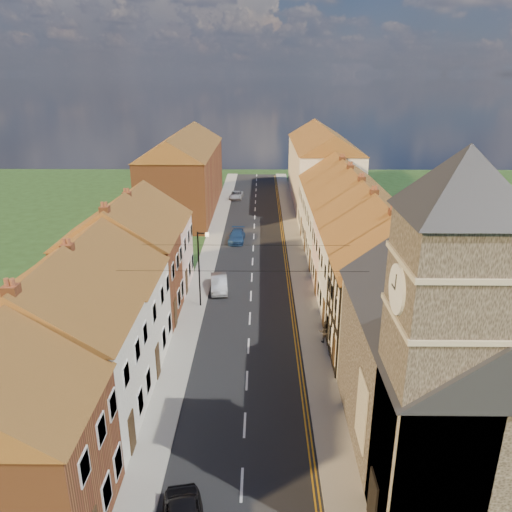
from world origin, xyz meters
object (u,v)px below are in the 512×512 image
(lamppost, at_px, (200,264))
(pedestrian_right, at_px, (325,332))
(church, at_px, (461,355))
(car_mid, at_px, (219,283))
(car_distant, at_px, (236,195))
(car_far, at_px, (237,236))

(lamppost, distance_m, pedestrian_right, 10.84)
(church, distance_m, lamppost, 21.38)
(car_mid, bearing_deg, car_distant, 84.15)
(car_far, bearing_deg, lamppost, -94.60)
(lamppost, distance_m, car_far, 16.63)
(church, relative_size, pedestrian_right, 10.06)
(car_distant, bearing_deg, car_far, -82.24)
(lamppost, height_order, car_mid, lamppost)
(church, relative_size, car_far, 3.73)
(car_mid, bearing_deg, car_far, 80.08)
(church, height_order, lamppost, church)
(church, bearing_deg, car_far, 108.76)
(church, height_order, pedestrian_right, church)
(church, xyz_separation_m, lamppost, (-13.17, 16.68, -2.34))
(pedestrian_right, bearing_deg, lamppost, -29.63)
(car_far, xyz_separation_m, car_distant, (-1.01, 19.90, -0.06))
(car_far, distance_m, car_distant, 19.92)
(church, bearing_deg, pedestrian_right, 110.98)
(lamppost, xyz_separation_m, car_far, (1.99, 16.25, -2.95))
(car_mid, distance_m, car_distant, 32.98)
(church, bearing_deg, car_mid, 121.31)
(car_distant, distance_m, pedestrian_right, 42.46)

